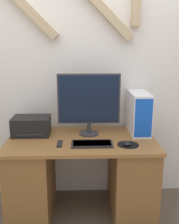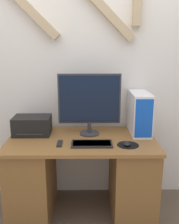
{
  "view_description": "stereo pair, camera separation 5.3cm",
  "coord_description": "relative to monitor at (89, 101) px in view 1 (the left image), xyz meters",
  "views": [
    {
      "loc": [
        -0.0,
        -1.89,
        1.6
      ],
      "look_at": [
        0.07,
        0.37,
        1.02
      ],
      "focal_mm": 42.0,
      "sensor_mm": 36.0,
      "label": 1
    },
    {
      "loc": [
        0.05,
        -1.89,
        1.6
      ],
      "look_at": [
        0.07,
        0.37,
        1.02
      ],
      "focal_mm": 42.0,
      "sensor_mm": 36.0,
      "label": 2
    }
  ],
  "objects": [
    {
      "name": "keyboard",
      "position": [
        0.02,
        -0.28,
        -0.31
      ],
      "size": [
        0.35,
        0.17,
        0.02
      ],
      "color": "black",
      "rests_on": "desk"
    },
    {
      "name": "desk",
      "position": [
        -0.07,
        -0.13,
        -0.69
      ],
      "size": [
        1.34,
        0.73,
        0.76
      ],
      "color": "brown",
      "rests_on": "ground_plane"
    },
    {
      "name": "printer",
      "position": [
        -0.55,
        0.0,
        -0.24
      ],
      "size": [
        0.35,
        0.25,
        0.17
      ],
      "color": "black",
      "rests_on": "desk"
    },
    {
      "name": "remote_control",
      "position": [
        -0.26,
        -0.27,
        -0.32
      ],
      "size": [
        0.04,
        0.14,
        0.02
      ],
      "color": "black",
      "rests_on": "desk"
    },
    {
      "name": "mouse",
      "position": [
        0.31,
        -0.32,
        -0.3
      ],
      "size": [
        0.06,
        0.08,
        0.04
      ],
      "color": "black",
      "rests_on": "mousepad"
    },
    {
      "name": "mousepad",
      "position": [
        0.33,
        -0.29,
        -0.32
      ],
      "size": [
        0.19,
        0.19,
        0.0
      ],
      "color": "black",
      "rests_on": "desk"
    },
    {
      "name": "wall_back",
      "position": [
        -0.07,
        0.29,
        0.28
      ],
      "size": [
        6.4,
        0.13,
        2.71
      ],
      "color": "white",
      "rests_on": "ground_plane"
    },
    {
      "name": "monitor",
      "position": [
        0.0,
        0.0,
        0.0
      ],
      "size": [
        0.58,
        0.19,
        0.58
      ],
      "color": "#333338",
      "rests_on": "desk"
    },
    {
      "name": "computer_tower",
      "position": [
        0.48,
        0.04,
        -0.13
      ],
      "size": [
        0.18,
        0.41,
        0.39
      ],
      "color": "white",
      "rests_on": "desk"
    }
  ]
}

